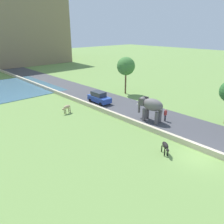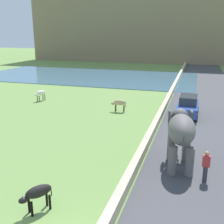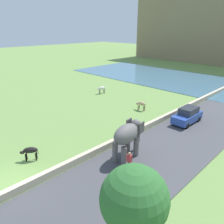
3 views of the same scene
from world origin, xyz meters
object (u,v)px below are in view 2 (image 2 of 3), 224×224
car_blue (188,106)px  cow_white (40,93)px  cow_tan (119,103)px  cow_black (37,193)px  elephant (181,131)px  person_beside_elephant (206,166)px

car_blue → cow_white: size_ratio=2.83×
cow_tan → cow_black: bearing=-86.7°
elephant → cow_black: size_ratio=2.69×
elephant → cow_tan: (-6.08, 9.54, -1.20)m
car_blue → cow_tan: car_blue is taller
car_blue → cow_white: bearing=175.7°
elephant → cow_tan: elephant is taller
person_beside_elephant → car_blue: car_blue is taller
person_beside_elephant → cow_tan: (-7.41, 10.85, -0.04)m
elephant → cow_black: bearing=-132.1°
cow_tan → cow_white: 9.32m
elephant → cow_white: bearing=144.0°
car_blue → person_beside_elephant: bearing=-83.4°
elephant → person_beside_elephant: size_ratio=2.18×
person_beside_elephant → car_blue: (-1.30, 11.25, 0.03)m
elephant → person_beside_elephant: elephant is taller
car_blue → cow_tan: (-6.11, -0.40, -0.06)m
elephant → cow_white: 18.91m
person_beside_elephant → car_blue: 11.33m
elephant → car_blue: elephant is taller
cow_white → cow_tan: bearing=-9.5°
elephant → person_beside_elephant: 2.20m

